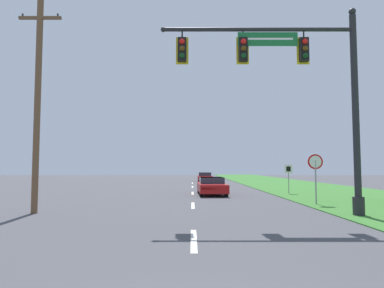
{
  "coord_description": "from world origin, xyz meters",
  "views": [
    {
      "loc": [
        -0.05,
        -2.96,
        1.88
      ],
      "look_at": [
        0.0,
        27.17,
        3.94
      ],
      "focal_mm": 32.0,
      "sensor_mm": 36.0,
      "label": 1
    }
  ],
  "objects_px": {
    "car_ahead": "(211,186)",
    "far_car": "(204,177)",
    "signal_mast": "(303,85)",
    "stop_sign": "(315,168)",
    "utility_pole_near": "(37,99)",
    "route_sign_post": "(288,172)"
  },
  "relations": [
    {
      "from": "far_car",
      "to": "stop_sign",
      "type": "xyz_separation_m",
      "value": [
        4.54,
        -27.84,
        1.26
      ]
    },
    {
      "from": "far_car",
      "to": "utility_pole_near",
      "type": "distance_m",
      "value": 32.27
    },
    {
      "from": "car_ahead",
      "to": "route_sign_post",
      "type": "distance_m",
      "value": 5.58
    },
    {
      "from": "signal_mast",
      "to": "car_ahead",
      "type": "relative_size",
      "value": 1.73
    },
    {
      "from": "far_car",
      "to": "signal_mast",
      "type": "bearing_deg",
      "value": -85.1
    },
    {
      "from": "car_ahead",
      "to": "utility_pole_near",
      "type": "bearing_deg",
      "value": -129.37
    },
    {
      "from": "stop_sign",
      "to": "utility_pole_near",
      "type": "xyz_separation_m",
      "value": [
        -12.7,
        -3.1,
        2.86
      ]
    },
    {
      "from": "route_sign_post",
      "to": "car_ahead",
      "type": "bearing_deg",
      "value": -174.35
    },
    {
      "from": "car_ahead",
      "to": "far_car",
      "type": "relative_size",
      "value": 1.01
    },
    {
      "from": "far_car",
      "to": "route_sign_post",
      "type": "bearing_deg",
      "value": -76.15
    },
    {
      "from": "far_car",
      "to": "route_sign_post",
      "type": "xyz_separation_m",
      "value": [
        5.14,
        -20.85,
        0.92
      ]
    },
    {
      "from": "route_sign_post",
      "to": "utility_pole_near",
      "type": "relative_size",
      "value": 0.22
    },
    {
      "from": "signal_mast",
      "to": "stop_sign",
      "type": "xyz_separation_m",
      "value": [
        1.81,
        3.93,
        -3.26
      ]
    },
    {
      "from": "utility_pole_near",
      "to": "car_ahead",
      "type": "bearing_deg",
      "value": 50.63
    },
    {
      "from": "car_ahead",
      "to": "stop_sign",
      "type": "height_order",
      "value": "stop_sign"
    },
    {
      "from": "car_ahead",
      "to": "far_car",
      "type": "xyz_separation_m",
      "value": [
        0.33,
        21.39,
        -0.0
      ]
    },
    {
      "from": "signal_mast",
      "to": "far_car",
      "type": "bearing_deg",
      "value": 94.9
    },
    {
      "from": "stop_sign",
      "to": "route_sign_post",
      "type": "distance_m",
      "value": 7.03
    },
    {
      "from": "car_ahead",
      "to": "route_sign_post",
      "type": "bearing_deg",
      "value": 5.65
    },
    {
      "from": "far_car",
      "to": "car_ahead",
      "type": "bearing_deg",
      "value": -90.89
    },
    {
      "from": "utility_pole_near",
      "to": "route_sign_post",
      "type": "bearing_deg",
      "value": 37.18
    },
    {
      "from": "stop_sign",
      "to": "utility_pole_near",
      "type": "distance_m",
      "value": 13.38
    }
  ]
}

